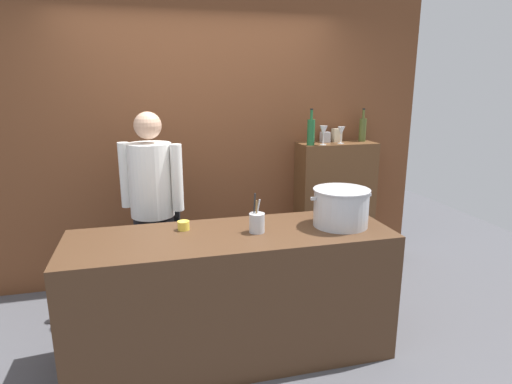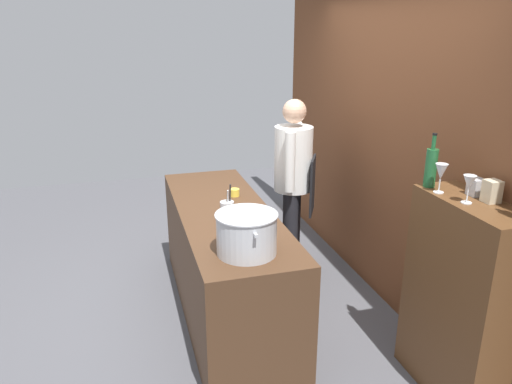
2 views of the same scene
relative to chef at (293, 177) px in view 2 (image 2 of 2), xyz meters
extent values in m
plane|color=#4C4C51|center=(0.49, -0.75, -0.96)|extent=(8.00, 8.00, 0.00)
cube|color=brown|center=(0.49, 0.65, 0.54)|extent=(4.40, 0.10, 3.00)
cube|color=#472D1C|center=(0.49, -0.75, -0.51)|extent=(2.16, 0.70, 0.90)
cube|color=brown|center=(1.78, 0.44, -0.31)|extent=(0.76, 0.32, 1.30)
cylinder|color=black|center=(0.09, -0.05, -0.54)|extent=(0.14, 0.14, 0.84)
cylinder|color=black|center=(-0.09, 0.04, -0.54)|extent=(0.14, 0.14, 0.84)
cylinder|color=white|center=(0.00, 0.00, 0.17)|extent=(0.34, 0.34, 0.58)
cube|color=black|center=(0.08, 0.16, -0.07)|extent=(0.28, 0.16, 0.52)
cylinder|color=white|center=(0.19, -0.11, 0.19)|extent=(0.09, 0.09, 0.52)
cylinder|color=white|center=(-0.20, 0.10, 0.19)|extent=(0.09, 0.09, 0.52)
sphere|color=tan|center=(0.00, 0.00, 0.59)|extent=(0.21, 0.21, 0.21)
cylinder|color=#B7BABF|center=(1.26, -0.77, 0.06)|extent=(0.38, 0.38, 0.25)
cylinder|color=#B7BABF|center=(1.26, -0.77, 0.19)|extent=(0.39, 0.39, 0.01)
cube|color=#B7BABF|center=(1.05, -0.77, 0.14)|extent=(0.04, 0.02, 0.02)
cube|color=#B7BABF|center=(1.47, -0.77, 0.14)|extent=(0.04, 0.02, 0.02)
cylinder|color=#B7BABF|center=(0.66, -0.76, 0.00)|extent=(0.10, 0.10, 0.13)
cylinder|color=olive|center=(0.66, -0.76, 0.05)|extent=(0.02, 0.02, 0.20)
cylinder|color=#B7BABF|center=(0.66, -0.76, 0.06)|extent=(0.05, 0.02, 0.20)
cylinder|color=#262626|center=(0.65, -0.74, 0.08)|extent=(0.03, 0.02, 0.24)
cylinder|color=yellow|center=(0.19, -0.59, -0.03)|extent=(0.08, 0.08, 0.06)
cylinder|color=#1E592D|center=(1.47, 0.35, 0.46)|extent=(0.07, 0.07, 0.24)
cylinder|color=#1E592D|center=(1.47, 0.35, 0.62)|extent=(0.03, 0.03, 0.09)
cylinder|color=black|center=(1.47, 0.35, 0.67)|extent=(0.03, 0.03, 0.01)
cylinder|color=silver|center=(1.79, 0.38, 0.34)|extent=(0.06, 0.06, 0.01)
cylinder|color=silver|center=(1.79, 0.38, 0.38)|extent=(0.01, 0.01, 0.07)
cone|color=silver|center=(1.79, 0.38, 0.46)|extent=(0.07, 0.07, 0.08)
cylinder|color=silver|center=(1.59, 0.34, 0.34)|extent=(0.06, 0.06, 0.01)
cylinder|color=silver|center=(1.59, 0.34, 0.38)|extent=(0.01, 0.01, 0.08)
cone|color=silver|center=(1.59, 0.34, 0.47)|extent=(0.07, 0.07, 0.10)
cube|color=#B2B2B7|center=(1.69, 0.52, 0.39)|extent=(0.08, 0.08, 0.10)
cube|color=beige|center=(1.81, 0.52, 0.40)|extent=(0.08, 0.08, 0.13)
camera|label=1|loc=(-0.03, -3.38, 0.90)|focal=30.05mm
camera|label=2|loc=(3.93, -1.47, 1.29)|focal=33.99mm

